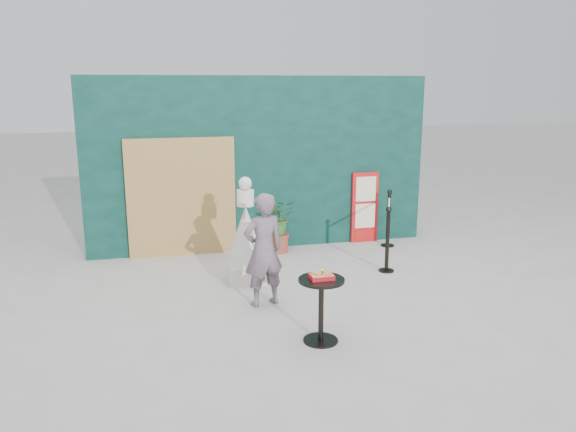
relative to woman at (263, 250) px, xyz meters
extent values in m
plane|color=#ADAAA5|center=(0.53, -0.42, -0.76)|extent=(60.00, 60.00, 0.00)
cube|color=#092B27|center=(0.53, 2.73, 0.74)|extent=(6.00, 0.30, 3.00)
cube|color=tan|center=(-0.87, 2.52, 0.24)|extent=(1.80, 0.08, 2.00)
imported|color=slate|center=(0.00, 0.00, 0.00)|extent=(0.62, 0.49, 1.51)
cube|color=red|center=(2.43, 2.54, -0.11)|extent=(0.50, 0.06, 1.30)
cube|color=beige|center=(2.43, 2.51, 0.24)|extent=(0.38, 0.02, 0.45)
cube|color=beige|center=(2.43, 2.51, -0.26)|extent=(0.38, 0.02, 0.45)
cube|color=red|center=(2.43, 2.51, -0.61)|extent=(0.38, 0.02, 0.18)
cube|color=white|center=(-0.06, 0.93, -0.61)|extent=(0.53, 0.53, 0.29)
cone|color=silver|center=(-0.06, 0.93, -0.04)|extent=(0.61, 0.61, 0.86)
cylinder|color=white|center=(-0.06, 0.93, 0.51)|extent=(0.25, 0.25, 0.23)
sphere|color=silver|center=(-0.06, 0.93, 0.72)|extent=(0.19, 0.19, 0.19)
cylinder|color=black|center=(0.40, -1.23, -0.75)|extent=(0.40, 0.40, 0.02)
cylinder|color=black|center=(0.40, -1.23, -0.40)|extent=(0.06, 0.06, 0.72)
cylinder|color=black|center=(0.40, -1.23, -0.02)|extent=(0.52, 0.52, 0.03)
cube|color=red|center=(0.40, -1.23, 0.02)|extent=(0.26, 0.19, 0.05)
cube|color=red|center=(0.40, -1.23, 0.05)|extent=(0.24, 0.17, 0.00)
cube|color=#E0B252|center=(0.36, -1.22, 0.06)|extent=(0.15, 0.14, 0.02)
cube|color=gold|center=(0.45, -1.25, 0.06)|extent=(0.13, 0.13, 0.02)
cone|color=#F2F841|center=(0.42, -1.18, 0.08)|extent=(0.06, 0.06, 0.06)
cylinder|color=#964C31|center=(0.75, 2.29, -0.62)|extent=(0.33, 0.33, 0.27)
cylinder|color=brown|center=(0.75, 2.29, -0.46)|extent=(0.37, 0.37, 0.05)
imported|color=#335F28|center=(0.75, 2.29, -0.13)|extent=(0.54, 0.47, 0.60)
cylinder|color=black|center=(2.14, 0.86, -0.75)|extent=(0.24, 0.24, 0.02)
cylinder|color=black|center=(2.14, 0.86, -0.28)|extent=(0.06, 0.06, 0.96)
sphere|color=black|center=(2.14, 0.86, 0.23)|extent=(0.09, 0.09, 0.09)
cylinder|color=black|center=(2.74, 2.16, -0.75)|extent=(0.24, 0.24, 0.02)
cylinder|color=black|center=(2.74, 2.16, -0.28)|extent=(0.06, 0.06, 0.96)
sphere|color=black|center=(2.74, 2.16, 0.23)|extent=(0.09, 0.09, 0.09)
cylinder|color=white|center=(2.44, 1.51, 0.12)|extent=(0.63, 1.31, 0.03)
camera|label=1|loc=(-1.41, -6.86, 2.11)|focal=35.00mm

